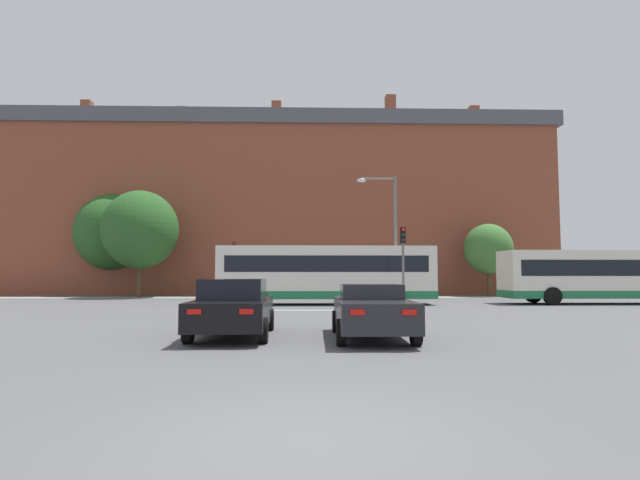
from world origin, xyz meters
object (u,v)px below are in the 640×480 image
at_px(pedestrian_walking_east, 337,284).
at_px(street_lamp_junction, 389,225).
at_px(traffic_light_near_right, 403,254).
at_px(car_saloon_left, 234,307).
at_px(pedestrian_walking_west, 352,285).
at_px(car_roadster_right, 372,311).
at_px(bus_crossing_trailing, 602,275).
at_px(pedestrian_waiting, 385,284).
at_px(traffic_light_far_left, 234,260).
at_px(bus_crossing_lead, 326,273).

bearing_deg(pedestrian_walking_east, street_lamp_junction, 93.24).
bearing_deg(traffic_light_near_right, street_lamp_junction, 92.93).
xyz_separation_m(car_saloon_left, pedestrian_walking_west, (5.32, 22.85, 0.16)).
height_order(car_saloon_left, street_lamp_junction, street_lamp_junction).
xyz_separation_m(car_saloon_left, car_roadster_right, (3.73, -0.52, -0.07)).
bearing_deg(street_lamp_junction, pedestrian_walking_west, 98.80).
height_order(car_saloon_left, pedestrian_walking_west, pedestrian_walking_west).
xyz_separation_m(bus_crossing_trailing, pedestrian_waiting, (-11.38, 8.41, -0.65)).
xyz_separation_m(traffic_light_far_left, pedestrian_waiting, (11.06, 0.69, -1.75)).
xyz_separation_m(car_saloon_left, bus_crossing_trailing, (19.17, 14.72, 0.85)).
distance_m(traffic_light_far_left, pedestrian_walking_west, 8.79).
bearing_deg(car_roadster_right, street_lamp_junction, 79.76).
height_order(car_saloon_left, traffic_light_far_left, traffic_light_far_left).
distance_m(car_saloon_left, traffic_light_near_right, 13.05).
bearing_deg(pedestrian_waiting, traffic_light_near_right, -110.70).
xyz_separation_m(car_roadster_right, bus_crossing_lead, (-0.62, 15.12, 1.04)).
bearing_deg(pedestrian_waiting, bus_crossing_lead, -134.91).
xyz_separation_m(bus_crossing_lead, street_lamp_junction, (3.54, -0.39, 2.70)).
xyz_separation_m(street_lamp_junction, pedestrian_walking_east, (-2.34, 9.50, -3.49)).
distance_m(traffic_light_far_left, pedestrian_waiting, 11.22).
distance_m(traffic_light_far_left, street_lamp_junction, 13.01).
xyz_separation_m(street_lamp_junction, pedestrian_waiting, (1.13, 8.91, -3.47)).
distance_m(car_roadster_right, traffic_light_near_right, 12.05).
xyz_separation_m(traffic_light_near_right, pedestrian_waiting, (0.96, 12.17, -1.74)).
height_order(bus_crossing_lead, traffic_light_far_left, traffic_light_far_left).
relative_size(car_roadster_right, bus_crossing_lead, 0.38).
distance_m(pedestrian_waiting, pedestrian_walking_west, 2.48).
height_order(car_roadster_right, pedestrian_waiting, pedestrian_waiting).
height_order(car_saloon_left, bus_crossing_trailing, bus_crossing_trailing).
xyz_separation_m(car_saloon_left, traffic_light_far_left, (-3.27, 22.43, 1.95)).
bearing_deg(street_lamp_junction, car_saloon_left, -115.10).
bearing_deg(pedestrian_walking_west, bus_crossing_lead, -79.46).
relative_size(car_saloon_left, bus_crossing_trailing, 0.41).
bearing_deg(car_roadster_right, pedestrian_waiting, 81.26).
xyz_separation_m(bus_crossing_trailing, pedestrian_walking_west, (-13.85, 8.13, -0.69)).
xyz_separation_m(bus_crossing_trailing, traffic_light_far_left, (-22.44, 7.72, 1.10)).
distance_m(car_saloon_left, bus_crossing_lead, 14.96).
distance_m(bus_crossing_lead, bus_crossing_trailing, 16.06).
bearing_deg(traffic_light_far_left, street_lamp_junction, -39.62).
relative_size(bus_crossing_lead, bus_crossing_trailing, 1.06).
relative_size(traffic_light_near_right, pedestrian_walking_east, 2.44).
relative_size(traffic_light_near_right, street_lamp_junction, 0.56).
relative_size(car_saloon_left, pedestrian_waiting, 2.77).
bearing_deg(pedestrian_walking_east, traffic_light_near_right, 90.52).
bearing_deg(pedestrian_walking_west, bus_crossing_trailing, -4.92).
xyz_separation_m(traffic_light_near_right, street_lamp_junction, (-0.17, 3.26, 1.73)).
distance_m(traffic_light_near_right, pedestrian_walking_east, 13.12).
relative_size(car_roadster_right, pedestrian_walking_east, 2.74).
height_order(car_roadster_right, pedestrian_walking_west, pedestrian_walking_west).
bearing_deg(pedestrian_waiting, traffic_light_far_left, 167.41).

